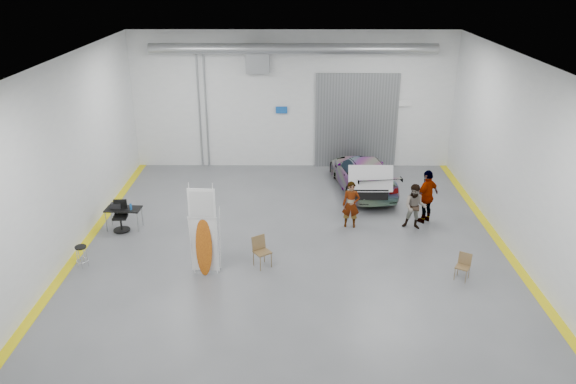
{
  "coord_description": "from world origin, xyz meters",
  "views": [
    {
      "loc": [
        -0.05,
        -16.11,
        8.62
      ],
      "look_at": [
        -0.17,
        1.17,
        1.5
      ],
      "focal_mm": 35.0,
      "sensor_mm": 36.0,
      "label": 1
    }
  ],
  "objects_px": {
    "person_c": "(427,196)",
    "folding_chair_far": "(462,272)",
    "surfboard_display": "(204,238)",
    "shop_stool": "(82,257)",
    "person_a": "(351,205)",
    "sedan_car": "(363,174)",
    "work_table": "(121,208)",
    "folding_chair_near": "(262,257)",
    "person_b": "(415,207)",
    "office_chair": "(121,218)"
  },
  "relations": [
    {
      "from": "sedan_car",
      "to": "surfboard_display",
      "type": "bearing_deg",
      "value": 42.34
    },
    {
      "from": "sedan_car",
      "to": "shop_stool",
      "type": "relative_size",
      "value": 6.84
    },
    {
      "from": "person_a",
      "to": "work_table",
      "type": "height_order",
      "value": "person_a"
    },
    {
      "from": "shop_stool",
      "to": "person_b",
      "type": "bearing_deg",
      "value": 14.6
    },
    {
      "from": "sedan_car",
      "to": "work_table",
      "type": "xyz_separation_m",
      "value": [
        -8.73,
        -3.64,
        0.06
      ]
    },
    {
      "from": "work_table",
      "to": "person_b",
      "type": "bearing_deg",
      "value": 0.5
    },
    {
      "from": "surfboard_display",
      "to": "office_chair",
      "type": "relative_size",
      "value": 2.72
    },
    {
      "from": "folding_chair_near",
      "to": "folding_chair_far",
      "type": "distance_m",
      "value": 5.9
    },
    {
      "from": "shop_stool",
      "to": "work_table",
      "type": "relative_size",
      "value": 0.57
    },
    {
      "from": "shop_stool",
      "to": "person_a",
      "type": "bearing_deg",
      "value": 18.93
    },
    {
      "from": "surfboard_display",
      "to": "office_chair",
      "type": "xyz_separation_m",
      "value": [
        -3.32,
        2.91,
        -0.7
      ]
    },
    {
      "from": "person_b",
      "to": "folding_chair_far",
      "type": "height_order",
      "value": "person_b"
    },
    {
      "from": "work_table",
      "to": "folding_chair_far",
      "type": "bearing_deg",
      "value": -16.94
    },
    {
      "from": "person_a",
      "to": "folding_chair_near",
      "type": "relative_size",
      "value": 1.74
    },
    {
      "from": "sedan_car",
      "to": "shop_stool",
      "type": "distance_m",
      "value": 11.18
    },
    {
      "from": "person_a",
      "to": "folding_chair_far",
      "type": "bearing_deg",
      "value": -44.28
    },
    {
      "from": "shop_stool",
      "to": "office_chair",
      "type": "bearing_deg",
      "value": 79.2
    },
    {
      "from": "folding_chair_near",
      "to": "folding_chair_far",
      "type": "bearing_deg",
      "value": -41.67
    },
    {
      "from": "sedan_car",
      "to": "shop_stool",
      "type": "bearing_deg",
      "value": 25.74
    },
    {
      "from": "person_a",
      "to": "surfboard_display",
      "type": "bearing_deg",
      "value": -138.71
    },
    {
      "from": "office_chair",
      "to": "person_b",
      "type": "bearing_deg",
      "value": -3.17
    },
    {
      "from": "sedan_car",
      "to": "office_chair",
      "type": "distance_m",
      "value": 9.52
    },
    {
      "from": "person_c",
      "to": "folding_chair_far",
      "type": "relative_size",
      "value": 2.46
    },
    {
      "from": "sedan_car",
      "to": "person_a",
      "type": "bearing_deg",
      "value": 67.9
    },
    {
      "from": "folding_chair_near",
      "to": "shop_stool",
      "type": "xyz_separation_m",
      "value": [
        -5.46,
        -0.08,
        0.05
      ]
    },
    {
      "from": "folding_chair_near",
      "to": "work_table",
      "type": "distance_m",
      "value": 5.63
    },
    {
      "from": "folding_chair_near",
      "to": "office_chair",
      "type": "relative_size",
      "value": 0.9
    },
    {
      "from": "person_a",
      "to": "folding_chair_near",
      "type": "xyz_separation_m",
      "value": [
        -2.94,
        -2.8,
        -0.53
      ]
    },
    {
      "from": "sedan_car",
      "to": "work_table",
      "type": "bearing_deg",
      "value": 13.98
    },
    {
      "from": "person_a",
      "to": "sedan_car",
      "type": "bearing_deg",
      "value": 82.51
    },
    {
      "from": "person_b",
      "to": "folding_chair_far",
      "type": "relative_size",
      "value": 2.05
    },
    {
      "from": "folding_chair_near",
      "to": "person_c",
      "type": "bearing_deg",
      "value": -5.01
    },
    {
      "from": "person_a",
      "to": "work_table",
      "type": "relative_size",
      "value": 1.35
    },
    {
      "from": "person_b",
      "to": "person_c",
      "type": "distance_m",
      "value": 0.77
    },
    {
      "from": "surfboard_display",
      "to": "shop_stool",
      "type": "xyz_separation_m",
      "value": [
        -3.8,
        0.38,
        -0.82
      ]
    },
    {
      "from": "person_a",
      "to": "shop_stool",
      "type": "relative_size",
      "value": 2.37
    },
    {
      "from": "surfboard_display",
      "to": "shop_stool",
      "type": "relative_size",
      "value": 4.13
    },
    {
      "from": "folding_chair_far",
      "to": "office_chair",
      "type": "bearing_deg",
      "value": -164.56
    },
    {
      "from": "work_table",
      "to": "folding_chair_near",
      "type": "bearing_deg",
      "value": -27.52
    },
    {
      "from": "sedan_car",
      "to": "person_c",
      "type": "bearing_deg",
      "value": 113.53
    },
    {
      "from": "sedan_car",
      "to": "work_table",
      "type": "relative_size",
      "value": 3.88
    },
    {
      "from": "surfboard_display",
      "to": "work_table",
      "type": "distance_m",
      "value": 4.52
    },
    {
      "from": "person_c",
      "to": "folding_chair_far",
      "type": "distance_m",
      "value": 4.01
    },
    {
      "from": "folding_chair_far",
      "to": "surfboard_display",
      "type": "bearing_deg",
      "value": -150.22
    },
    {
      "from": "sedan_car",
      "to": "folding_chair_far",
      "type": "relative_size",
      "value": 6.05
    },
    {
      "from": "surfboard_display",
      "to": "folding_chair_near",
      "type": "height_order",
      "value": "surfboard_display"
    },
    {
      "from": "surfboard_display",
      "to": "folding_chair_far",
      "type": "height_order",
      "value": "surfboard_display"
    },
    {
      "from": "person_a",
      "to": "person_b",
      "type": "bearing_deg",
      "value": 2.77
    },
    {
      "from": "person_a",
      "to": "person_b",
      "type": "height_order",
      "value": "person_a"
    },
    {
      "from": "person_b",
      "to": "surfboard_display",
      "type": "relative_size",
      "value": 0.56
    }
  ]
}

